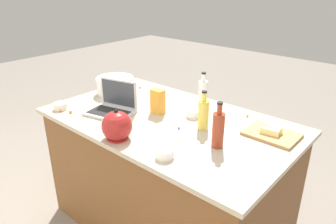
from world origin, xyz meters
TOP-DOWN VIEW (x-y plane):
  - ground_plane at (0.00, 0.00)m, footprint 12.00×12.00m
  - island_counter at (0.00, 0.00)m, footprint 1.67×0.99m
  - laptop at (0.36, 0.17)m, footprint 0.35×0.29m
  - mixing_bowl_large at (0.65, -0.10)m, footprint 0.30×0.30m
  - bottle_vinegar at (-0.04, -0.34)m, footprint 0.07×0.07m
  - bottle_oil at (-0.26, -0.03)m, footprint 0.07×0.07m
  - bottle_soy at (-0.45, 0.10)m, footprint 0.07×0.07m
  - kettle at (0.04, 0.40)m, footprint 0.21×0.18m
  - cutting_board at (-0.63, -0.23)m, footprint 0.30×0.22m
  - butter_stick_left at (-0.62, -0.25)m, footprint 0.11×0.04m
  - butter_stick_right at (-0.62, -0.20)m, footprint 0.11×0.05m
  - ramekin_small at (-0.31, 0.38)m, footprint 0.10×0.10m
  - ramekin_medium at (-0.10, -0.14)m, footprint 0.10×0.10m
  - ramekin_wide at (0.69, 0.38)m, footprint 0.09×0.09m
  - kitchen_timer at (0.24, -0.18)m, footprint 0.07×0.07m
  - candy_bag at (0.12, -0.03)m, footprint 0.09×0.06m
  - candy_0 at (-0.15, 0.07)m, footprint 0.01×0.01m
  - candy_1 at (0.65, 0.41)m, footprint 0.01×0.01m
  - candy_2 at (-0.38, -0.38)m, footprint 0.02×0.02m
  - candy_3 at (0.59, -0.31)m, footprint 0.02×0.02m
  - candy_4 at (0.57, 0.38)m, footprint 0.02×0.02m

SIDE VIEW (x-z plane):
  - ground_plane at x=0.00m, z-range 0.00..0.00m
  - island_counter at x=0.00m, z-range 0.00..0.90m
  - candy_1 at x=0.65m, z-range 0.90..0.91m
  - candy_0 at x=-0.15m, z-range 0.90..0.91m
  - candy_3 at x=0.59m, z-range 0.90..0.92m
  - candy_2 at x=-0.38m, z-range 0.90..0.92m
  - cutting_board at x=-0.63m, z-range 0.90..0.92m
  - candy_4 at x=0.57m, z-range 0.90..0.92m
  - ramekin_wide at x=0.69m, z-range 0.90..0.95m
  - ramekin_medium at x=-0.10m, z-range 0.90..0.95m
  - ramekin_small at x=-0.31m, z-range 0.90..0.95m
  - kitchen_timer at x=0.24m, z-range 0.90..0.97m
  - butter_stick_left at x=-0.62m, z-range 0.92..0.95m
  - butter_stick_right at x=-0.62m, z-range 0.92..0.95m
  - laptop at x=0.36m, z-range 0.84..1.06m
  - mixing_bowl_large at x=0.65m, z-range 0.90..1.04m
  - kettle at x=0.04m, z-range 0.88..1.08m
  - candy_bag at x=0.12m, z-range 0.90..1.07m
  - bottle_oil at x=-0.26m, z-range 0.88..1.13m
  - bottle_vinegar at x=-0.04m, z-range 0.88..1.13m
  - bottle_soy at x=-0.45m, z-range 0.87..1.14m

